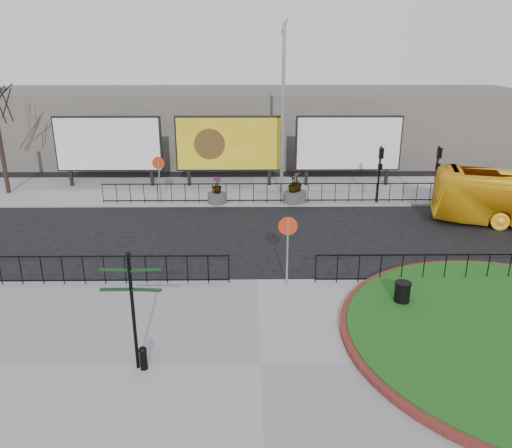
{
  "coord_description": "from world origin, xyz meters",
  "views": [
    {
      "loc": [
        -0.25,
        -16.0,
        7.84
      ],
      "look_at": [
        -0.04,
        1.35,
        1.73
      ],
      "focal_mm": 35.0,
      "sensor_mm": 36.0,
      "label": 1
    }
  ],
  "objects_px": {
    "fingerpost_sign": "(132,300)",
    "litter_bin": "(402,295)",
    "billboard_mid": "(229,144)",
    "lamp_post": "(283,109)",
    "planter_a": "(217,194)",
    "planter_c": "(296,191)",
    "planter_b": "(293,193)",
    "bollard": "(143,357)"
  },
  "relations": [
    {
      "from": "bollard",
      "to": "litter_bin",
      "type": "relative_size",
      "value": 0.75
    },
    {
      "from": "planter_a",
      "to": "planter_b",
      "type": "bearing_deg",
      "value": 0.0
    },
    {
      "from": "planter_b",
      "to": "planter_c",
      "type": "xyz_separation_m",
      "value": [
        0.2,
        0.18,
        0.06
      ]
    },
    {
      "from": "lamp_post",
      "to": "planter_a",
      "type": "xyz_separation_m",
      "value": [
        -3.51,
        -1.6,
        -4.24
      ]
    },
    {
      "from": "fingerpost_sign",
      "to": "planter_b",
      "type": "relative_size",
      "value": 2.16
    },
    {
      "from": "bollard",
      "to": "planter_c",
      "type": "relative_size",
      "value": 0.4
    },
    {
      "from": "billboard_mid",
      "to": "planter_c",
      "type": "height_order",
      "value": "billboard_mid"
    },
    {
      "from": "fingerpost_sign",
      "to": "litter_bin",
      "type": "height_order",
      "value": "fingerpost_sign"
    },
    {
      "from": "billboard_mid",
      "to": "lamp_post",
      "type": "relative_size",
      "value": 0.67
    },
    {
      "from": "fingerpost_sign",
      "to": "litter_bin",
      "type": "distance_m",
      "value": 8.37
    },
    {
      "from": "lamp_post",
      "to": "planter_c",
      "type": "bearing_deg",
      "value": -64.06
    },
    {
      "from": "planter_c",
      "to": "planter_a",
      "type": "bearing_deg",
      "value": -177.6
    },
    {
      "from": "planter_a",
      "to": "litter_bin",
      "type": "bearing_deg",
      "value": -60.42
    },
    {
      "from": "planter_c",
      "to": "planter_b",
      "type": "bearing_deg",
      "value": -138.69
    },
    {
      "from": "bollard",
      "to": "planter_c",
      "type": "xyz_separation_m",
      "value": [
        5.18,
        14.76,
        0.21
      ]
    },
    {
      "from": "planter_a",
      "to": "planter_c",
      "type": "bearing_deg",
      "value": 2.4
    },
    {
      "from": "lamp_post",
      "to": "planter_c",
      "type": "distance_m",
      "value": 4.43
    },
    {
      "from": "litter_bin",
      "to": "planter_b",
      "type": "bearing_deg",
      "value": 102.31
    },
    {
      "from": "planter_b",
      "to": "billboard_mid",
      "type": "bearing_deg",
      "value": 134.42
    },
    {
      "from": "lamp_post",
      "to": "billboard_mid",
      "type": "bearing_deg",
      "value": 146.75
    },
    {
      "from": "planter_c",
      "to": "fingerpost_sign",
      "type": "bearing_deg",
      "value": -110.0
    },
    {
      "from": "bollard",
      "to": "planter_a",
      "type": "bearing_deg",
      "value": 86.15
    },
    {
      "from": "planter_a",
      "to": "fingerpost_sign",
      "type": "bearing_deg",
      "value": -94.52
    },
    {
      "from": "bollard",
      "to": "planter_b",
      "type": "relative_size",
      "value": 0.44
    },
    {
      "from": "litter_bin",
      "to": "fingerpost_sign",
      "type": "bearing_deg",
      "value": -158.16
    },
    {
      "from": "lamp_post",
      "to": "planter_a",
      "type": "height_order",
      "value": "lamp_post"
    },
    {
      "from": "lamp_post",
      "to": "planter_a",
      "type": "distance_m",
      "value": 5.73
    },
    {
      "from": "lamp_post",
      "to": "planter_b",
      "type": "distance_m",
      "value": 4.52
    },
    {
      "from": "lamp_post",
      "to": "planter_b",
      "type": "xyz_separation_m",
      "value": [
        0.49,
        -1.6,
        -4.2
      ]
    },
    {
      "from": "billboard_mid",
      "to": "planter_a",
      "type": "bearing_deg",
      "value": -97.96
    },
    {
      "from": "litter_bin",
      "to": "planter_a",
      "type": "xyz_separation_m",
      "value": [
        -6.5,
        11.45,
        0.03
      ]
    },
    {
      "from": "bollard",
      "to": "planter_a",
      "type": "height_order",
      "value": "planter_a"
    },
    {
      "from": "bollard",
      "to": "planter_b",
      "type": "bearing_deg",
      "value": 71.14
    },
    {
      "from": "billboard_mid",
      "to": "planter_b",
      "type": "height_order",
      "value": "billboard_mid"
    },
    {
      "from": "fingerpost_sign",
      "to": "planter_b",
      "type": "distance_m",
      "value": 15.47
    },
    {
      "from": "fingerpost_sign",
      "to": "litter_bin",
      "type": "xyz_separation_m",
      "value": [
        7.65,
        3.06,
        -1.5
      ]
    },
    {
      "from": "bollard",
      "to": "litter_bin",
      "type": "xyz_separation_m",
      "value": [
        7.48,
        3.13,
        0.08
      ]
    },
    {
      "from": "bollard",
      "to": "planter_a",
      "type": "relative_size",
      "value": 0.46
    },
    {
      "from": "bollard",
      "to": "planter_b",
      "type": "distance_m",
      "value": 15.41
    },
    {
      "from": "billboard_mid",
      "to": "fingerpost_sign",
      "type": "bearing_deg",
      "value": -95.2
    },
    {
      "from": "bollard",
      "to": "lamp_post",
      "type": "bearing_deg",
      "value": 74.5
    },
    {
      "from": "fingerpost_sign",
      "to": "bollard",
      "type": "height_order",
      "value": "fingerpost_sign"
    }
  ]
}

